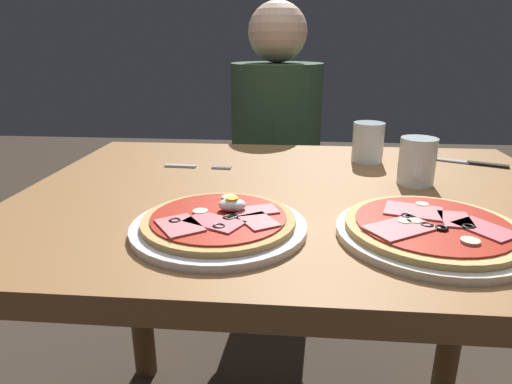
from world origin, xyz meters
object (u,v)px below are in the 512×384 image
object	(u,v)px
pizza_foreground	(219,223)
water_glass_near	(368,145)
fork	(193,166)
dining_table	(295,251)
water_glass_far	(417,165)
knife	(470,162)
pizza_across_left	(432,230)
diner_person	(275,180)

from	to	relation	value
pizza_foreground	water_glass_near	xyz separation A→B (m)	(0.29, 0.44, 0.03)
pizza_foreground	water_glass_near	size ratio (longest dim) A/B	2.85
fork	dining_table	bearing A→B (deg)	-31.41
water_glass_near	fork	world-z (taller)	water_glass_near
water_glass_far	fork	size ratio (longest dim) A/B	0.61
fork	knife	size ratio (longest dim) A/B	0.85
pizza_across_left	knife	bearing A→B (deg)	64.10
water_glass_near	knife	distance (m)	0.25
fork	knife	xyz separation A→B (m)	(0.66, 0.09, 0.00)
dining_table	water_glass_near	bearing A→B (deg)	54.65
fork	pizza_across_left	bearing A→B (deg)	-38.46
pizza_foreground	fork	distance (m)	0.37
dining_table	water_glass_far	xyz separation A→B (m)	(0.24, 0.06, 0.17)
water_glass_near	pizza_foreground	bearing A→B (deg)	-123.17
pizza_foreground	water_glass_far	bearing A→B (deg)	36.63
pizza_foreground	diner_person	world-z (taller)	diner_person
fork	diner_person	bearing A→B (deg)	74.18
pizza_across_left	water_glass_near	world-z (taller)	water_glass_near
diner_person	knife	bearing A→B (deg)	134.01
dining_table	diner_person	bearing A→B (deg)	95.73
knife	dining_table	bearing A→B (deg)	-149.99
dining_table	pizza_foreground	xyz separation A→B (m)	(-0.12, -0.21, 0.14)
water_glass_near	diner_person	bearing A→B (deg)	115.64
pizza_foreground	fork	xyz separation A→B (m)	(-0.12, 0.35, -0.01)
pizza_across_left	knife	xyz separation A→B (m)	(0.21, 0.44, -0.01)
pizza_across_left	fork	bearing A→B (deg)	141.54
water_glass_near	water_glass_far	bearing A→B (deg)	-67.59
dining_table	knife	bearing A→B (deg)	30.01
dining_table	pizza_across_left	world-z (taller)	pizza_across_left
pizza_foreground	diner_person	size ratio (longest dim) A/B	0.23
water_glass_far	water_glass_near	bearing A→B (deg)	112.41
water_glass_near	knife	xyz separation A→B (m)	(0.25, 0.00, -0.04)
pizza_across_left	knife	world-z (taller)	pizza_across_left
dining_table	fork	xyz separation A→B (m)	(-0.24, 0.15, 0.14)
pizza_across_left	fork	distance (m)	0.57
pizza_foreground	diner_person	bearing A→B (deg)	87.21
dining_table	pizza_foreground	size ratio (longest dim) A/B	3.97
water_glass_near	fork	xyz separation A→B (m)	(-0.41, -0.09, -0.04)
water_glass_far	dining_table	bearing A→B (deg)	-165.21
dining_table	diner_person	size ratio (longest dim) A/B	0.92
water_glass_far	diner_person	bearing A→B (deg)	114.83
pizza_across_left	diner_person	distance (m)	1.01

